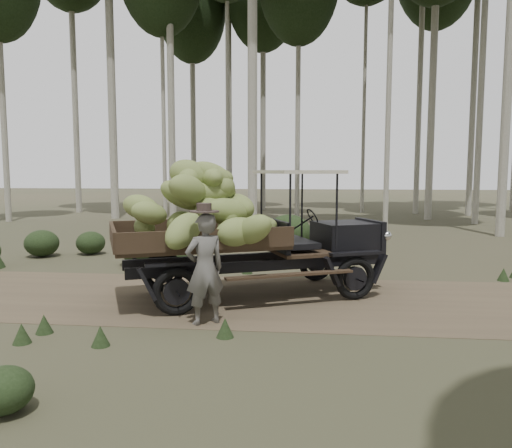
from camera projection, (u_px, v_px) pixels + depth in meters
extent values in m
plane|color=#473D2B|center=(372.00, 302.00, 9.59)|extent=(120.00, 120.00, 0.00)
cube|color=brown|center=(372.00, 302.00, 9.59)|extent=(70.00, 4.00, 0.01)
cube|color=black|center=(344.00, 237.00, 10.57)|extent=(1.46, 1.43, 0.62)
cube|color=black|center=(370.00, 236.00, 10.76)|extent=(0.56, 1.07, 0.70)
cube|color=black|center=(274.00, 234.00, 10.08)|extent=(0.72, 1.47, 0.62)
cube|color=#38281C|center=(198.00, 243.00, 9.61)|extent=(3.70, 3.12, 0.09)
cube|color=#38281C|center=(188.00, 227.00, 10.55)|extent=(2.90, 1.34, 0.36)
cube|color=#38281C|center=(209.00, 240.00, 8.63)|extent=(2.90, 1.34, 0.36)
cube|color=#38281C|center=(113.00, 236.00, 9.11)|extent=(0.88, 1.88, 0.36)
cube|color=beige|center=(297.00, 172.00, 10.09)|extent=(1.96, 2.27, 0.07)
cube|color=black|center=(250.00, 258.00, 10.42)|extent=(4.77, 2.20, 0.20)
cube|color=black|center=(263.00, 266.00, 9.61)|extent=(4.77, 2.20, 0.20)
torus|color=black|center=(316.00, 262.00, 11.42)|extent=(0.84, 0.49, 0.85)
torus|color=black|center=(355.00, 278.00, 9.72)|extent=(0.84, 0.49, 0.85)
torus|color=black|center=(163.00, 272.00, 10.36)|extent=(0.84, 0.49, 0.85)
torus|color=black|center=(177.00, 292.00, 8.66)|extent=(0.84, 0.49, 0.85)
sphere|color=beige|center=(362.00, 230.00, 11.26)|extent=(0.20, 0.20, 0.20)
sphere|color=beige|center=(387.00, 236.00, 10.30)|extent=(0.20, 0.20, 0.20)
ellipsoid|color=olive|center=(255.00, 228.00, 9.74)|extent=(0.96, 0.48, 0.59)
ellipsoid|color=olive|center=(238.00, 206.00, 9.66)|extent=(0.96, 0.93, 0.62)
ellipsoid|color=olive|center=(221.00, 188.00, 9.59)|extent=(0.82, 1.00, 0.65)
ellipsoid|color=olive|center=(211.00, 179.00, 9.44)|extent=(0.72, 0.92, 0.44)
ellipsoid|color=olive|center=(237.00, 225.00, 9.68)|extent=(0.98, 0.97, 0.58)
ellipsoid|color=olive|center=(141.00, 207.00, 9.48)|extent=(0.99, 0.77, 0.60)
ellipsoid|color=olive|center=(222.00, 193.00, 9.76)|extent=(0.64, 0.92, 0.69)
ellipsoid|color=olive|center=(189.00, 175.00, 9.43)|extent=(0.99, 0.70, 0.80)
ellipsoid|color=olive|center=(236.00, 226.00, 9.92)|extent=(1.01, 0.91, 0.54)
ellipsoid|color=olive|center=(233.00, 210.00, 9.49)|extent=(0.58, 1.02, 0.77)
ellipsoid|color=olive|center=(183.00, 195.00, 9.43)|extent=(1.14, 0.95, 0.82)
ellipsoid|color=olive|center=(186.00, 180.00, 9.57)|extent=(0.91, 0.93, 0.53)
ellipsoid|color=olive|center=(238.00, 233.00, 8.94)|extent=(1.05, 1.06, 0.57)
ellipsoid|color=olive|center=(210.00, 208.00, 9.45)|extent=(0.56, 1.00, 0.67)
ellipsoid|color=olive|center=(208.00, 193.00, 9.39)|extent=(1.04, 0.61, 0.54)
ellipsoid|color=olive|center=(211.00, 174.00, 9.45)|extent=(0.91, 0.42, 0.66)
ellipsoid|color=olive|center=(238.00, 224.00, 9.84)|extent=(1.05, 1.02, 0.72)
ellipsoid|color=olive|center=(227.00, 211.00, 9.33)|extent=(1.09, 0.96, 0.62)
ellipsoid|color=olive|center=(216.00, 190.00, 9.92)|extent=(0.88, 1.01, 0.59)
ellipsoid|color=olive|center=(189.00, 178.00, 9.32)|extent=(0.50, 0.86, 0.63)
ellipsoid|color=olive|center=(182.00, 225.00, 9.65)|extent=(0.62, 0.84, 0.65)
ellipsoid|color=olive|center=(218.00, 207.00, 9.62)|extent=(1.07, 1.19, 0.89)
ellipsoid|color=olive|center=(192.00, 195.00, 9.37)|extent=(0.54, 0.85, 0.65)
ellipsoid|color=olive|center=(210.00, 179.00, 9.66)|extent=(0.94, 0.46, 0.49)
ellipsoid|color=olive|center=(144.00, 227.00, 9.80)|extent=(0.70, 0.89, 0.51)
ellipsoid|color=olive|center=(149.00, 213.00, 9.18)|extent=(0.87, 0.77, 0.57)
ellipsoid|color=olive|center=(188.00, 189.00, 9.06)|extent=(0.92, 1.09, 0.74)
ellipsoid|color=olive|center=(184.00, 231.00, 8.42)|extent=(0.87, 1.09, 0.85)
ellipsoid|color=olive|center=(253.00, 230.00, 8.80)|extent=(1.03, 0.88, 0.79)
imported|color=#595651|center=(205.00, 269.00, 8.13)|extent=(0.80, 0.74, 1.84)
cylinder|color=#382D27|center=(204.00, 211.00, 8.03)|extent=(0.68, 0.68, 0.02)
cylinder|color=#382D27|center=(204.00, 208.00, 8.03)|extent=(0.34, 0.34, 0.15)
cylinder|color=#B2AD9E|center=(252.00, 15.00, 20.27)|extent=(0.40, 0.40, 17.69)
cylinder|color=#B2AD9E|center=(434.00, 42.00, 24.96)|extent=(0.36, 0.36, 17.86)
cylinder|color=#B2AD9E|center=(110.00, 33.00, 25.46)|extent=(0.41, 0.41, 19.06)
cylinder|color=#B2AD9E|center=(227.00, 38.00, 25.00)|extent=(0.21, 0.21, 18.29)
cylinder|color=#B2AD9E|center=(298.00, 75.00, 25.95)|extent=(0.26, 0.26, 14.99)
cylinder|color=#B2AD9E|center=(1.00, 73.00, 24.13)|extent=(0.30, 0.30, 14.51)
cylinder|color=#B2AD9E|center=(163.00, 68.00, 25.46)|extent=(0.21, 0.21, 15.54)
cylinder|color=#B2AD9E|center=(421.00, 36.00, 28.48)|extent=(0.31, 0.31, 20.39)
cylinder|color=#B2AD9E|center=(73.00, 46.00, 29.44)|extent=(0.35, 0.35, 19.77)
cylinder|color=#B2AD9E|center=(263.00, 79.00, 31.59)|extent=(0.35, 0.35, 16.66)
cylinder|color=#B2AD9E|center=(434.00, 61.00, 30.91)|extent=(0.28, 0.28, 18.66)
cylinder|color=#B2AD9E|center=(193.00, 88.00, 32.67)|extent=(0.34, 0.34, 15.87)
ellipsoid|color=black|center=(192.00, 7.00, 32.13)|extent=(4.44, 4.44, 7.11)
cylinder|color=#B2AD9E|center=(366.00, 40.00, 29.30)|extent=(0.21, 0.21, 20.36)
cylinder|color=#B2AD9E|center=(477.00, 16.00, 27.04)|extent=(0.32, 0.32, 21.81)
cylinder|color=#B2AD9E|center=(228.00, 38.00, 31.84)|extent=(0.40, 0.40, 21.99)
ellipsoid|color=#233319|center=(3.00, 390.00, 5.17)|extent=(0.61, 0.61, 0.49)
ellipsoid|color=#233319|center=(346.00, 248.00, 14.70)|extent=(0.58, 0.58, 0.47)
cone|color=#233319|center=(201.00, 234.00, 16.28)|extent=(0.84, 0.84, 0.93)
ellipsoid|color=#233319|center=(42.00, 243.00, 14.63)|extent=(0.98, 0.98, 0.78)
cone|color=#233319|center=(367.00, 237.00, 15.97)|extent=(0.74, 0.74, 0.83)
ellipsoid|color=#233319|center=(91.00, 243.00, 15.06)|extent=(0.86, 0.86, 0.69)
ellipsoid|color=#233319|center=(289.00, 233.00, 15.66)|extent=(1.43, 1.43, 1.14)
ellipsoid|color=#233319|center=(137.00, 233.00, 18.36)|extent=(0.59, 0.59, 0.47)
cone|color=#233319|center=(177.00, 246.00, 12.70)|extent=(1.10, 1.10, 1.22)
ellipsoid|color=#233319|center=(151.00, 255.00, 13.54)|extent=(0.59, 0.59, 0.47)
ellipsoid|color=#233319|center=(143.00, 246.00, 13.27)|extent=(1.30, 1.30, 1.04)
cone|color=#233319|center=(143.00, 262.00, 12.95)|extent=(0.27, 0.27, 0.30)
cone|color=#233319|center=(149.00, 262.00, 13.01)|extent=(0.27, 0.27, 0.30)
cone|color=#233319|center=(350.00, 271.00, 11.86)|extent=(0.27, 0.27, 0.30)
cone|color=#233319|center=(215.00, 265.00, 12.63)|extent=(0.27, 0.27, 0.30)
cone|color=#233319|center=(247.00, 267.00, 12.26)|extent=(0.27, 0.27, 0.30)
cone|color=#233319|center=(22.00, 333.00, 7.28)|extent=(0.27, 0.27, 0.30)
cone|color=#233319|center=(100.00, 336.00, 7.17)|extent=(0.27, 0.27, 0.30)
cone|color=#233319|center=(503.00, 274.00, 11.43)|extent=(0.27, 0.27, 0.30)
cone|color=#233319|center=(44.00, 324.00, 7.74)|extent=(0.27, 0.27, 0.30)
cone|color=#233319|center=(150.00, 266.00, 12.48)|extent=(0.27, 0.27, 0.30)
cone|color=#233319|center=(225.00, 328.00, 7.55)|extent=(0.27, 0.27, 0.30)
cone|color=#233319|center=(316.00, 266.00, 12.42)|extent=(0.27, 0.27, 0.30)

